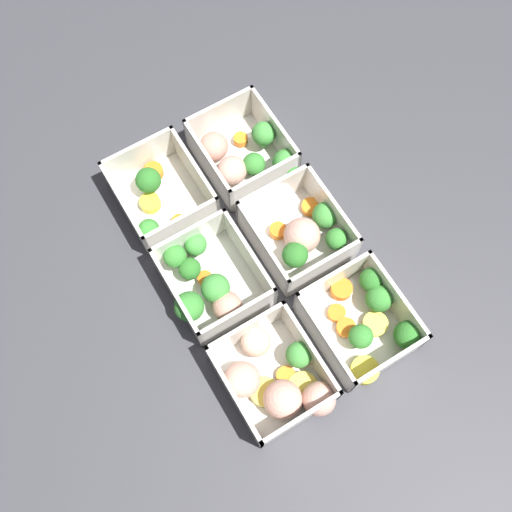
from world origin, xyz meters
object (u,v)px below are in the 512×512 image
Objects in this scene: container_near_left at (160,196)px; container_far_center at (303,234)px; container_far_left at (244,154)px; container_near_center at (207,283)px; container_far_right at (367,320)px; container_near_right at (276,379)px.

container_near_left is 1.09× the size of container_far_center.
container_near_center is at bearing -44.61° from container_far_left.
container_near_center and container_far_right have the same top height.
container_near_left and container_near_center have the same top height.
container_near_right is (0.15, 0.01, -0.00)m from container_near_center.
container_near_center is 0.20m from container_far_left.
container_near_center is (0.15, -0.01, 0.00)m from container_near_left.
container_far_left and container_far_center have the same top height.
container_far_left is at bearing 88.33° from container_near_left.
container_near_left is 0.13m from container_far_left.
container_far_left is 1.02× the size of container_far_center.
container_near_left is 0.33m from container_far_right.
container_far_center is (0.15, 0.14, 0.00)m from container_near_left.
container_far_left is 0.92× the size of container_far_right.
container_near_center is 1.02× the size of container_far_center.
container_far_center is (0.15, 0.01, 0.00)m from container_far_left.
container_near_center is at bearing -134.51° from container_far_right.
container_near_center is at bearing -2.48° from container_near_left.
container_far_right is at bearing 45.49° from container_near_center.
container_far_left is at bearing 135.39° from container_near_center.
container_near_right is 0.32m from container_far_left.
container_far_left is (-0.14, 0.14, -0.00)m from container_near_center.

